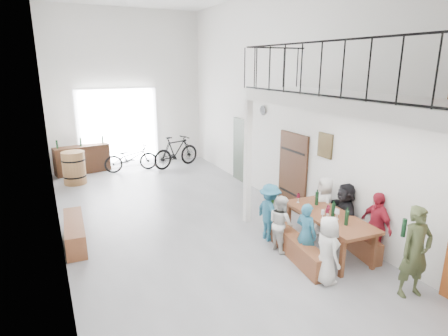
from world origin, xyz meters
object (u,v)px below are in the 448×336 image
tasting_table (329,219)px  bicycle_near (131,158)px  host_standing (415,252)px  oak_barrel (74,168)px  bench_inner (296,248)px  side_bench (75,232)px  serving_counter (82,159)px

tasting_table → bicycle_near: 7.90m
tasting_table → host_standing: size_ratio=1.38×
tasting_table → oak_barrel: (-4.12, 6.93, -0.19)m
tasting_table → bench_inner: 0.87m
side_bench → bicycle_near: size_ratio=0.95×
side_bench → oak_barrel: (0.38, 4.32, 0.27)m
tasting_table → side_bench: size_ratio=1.22×
tasting_table → bench_inner: (-0.72, 0.04, -0.49)m
bench_inner → oak_barrel: oak_barrel is taller
bench_inner → host_standing: host_standing is taller
oak_barrel → host_standing: (4.35, -8.67, 0.25)m
bench_inner → serving_counter: serving_counter is taller
bench_inner → serving_counter: bearing=117.9°
side_bench → serving_counter: 5.57m
oak_barrel → bicycle_near: oak_barrel is taller
oak_barrel → serving_counter: oak_barrel is taller
side_bench → host_standing: bearing=-42.6°
bench_inner → side_bench: size_ratio=1.08×
oak_barrel → tasting_table: bearing=-59.3°
oak_barrel → serving_counter: size_ratio=0.57×
side_bench → oak_barrel: 4.35m
bench_inner → host_standing: (0.95, -1.79, 0.55)m
bench_inner → side_bench: (-3.78, 2.56, 0.03)m
tasting_table → bicycle_near: (-2.21, 7.58, -0.23)m
bench_inner → oak_barrel: 7.68m
oak_barrel → serving_counter: (0.37, 1.19, -0.04)m
bench_inner → serving_counter: size_ratio=1.04×
serving_counter → host_standing: bearing=-77.9°
tasting_table → side_bench: (-4.50, 2.61, -0.46)m
tasting_table → serving_counter: (-3.75, 8.12, -0.23)m
bench_inner → host_standing: size_ratio=1.22×
bicycle_near → serving_counter: bearing=73.2°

